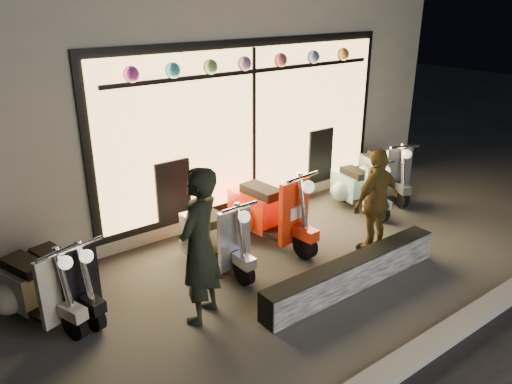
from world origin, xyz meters
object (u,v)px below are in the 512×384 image
Objects in this scene: scooter_silver at (211,235)px; man at (199,246)px; scooter_red at (264,210)px; graffiti_barrier at (353,272)px; woman at (376,202)px.

scooter_silver is 0.78× the size of man.
graffiti_barrier is at bearing -93.25° from scooter_red.
woman reaches higher than scooter_silver.
man reaches higher than scooter_red.
graffiti_barrier is 1.22m from woman.
graffiti_barrier is at bearing 25.20° from woman.
woman is (1.02, -1.27, 0.30)m from scooter_red.
scooter_silver is at bearing -159.31° from man.
scooter_red is at bearing 91.96° from graffiti_barrier.
man reaches higher than graffiti_barrier.
woman is (2.05, -1.13, 0.35)m from scooter_silver.
scooter_red is 0.90× the size of man.
scooter_red is 1.65m from woman.
woman reaches higher than scooter_red.
scooter_red is at bearing -179.14° from man.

